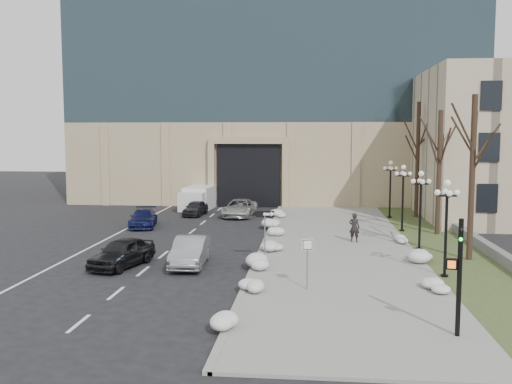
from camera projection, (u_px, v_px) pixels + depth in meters
The scene contains 34 objects.
ground at pixel (261, 312), 22.14m from camera, with size 160.00×160.00×0.00m, color black.
sidewalk at pixel (336, 244), 35.66m from camera, with size 9.00×40.00×0.12m, color gray.
curb at pixel (265, 242), 36.09m from camera, with size 0.30×40.00×0.14m, color gray.
grass_strip at pixel (443, 246), 35.03m from camera, with size 4.00×40.00×0.10m, color #374924.
stone_wall at pixel (468, 236), 36.78m from camera, with size 0.50×30.00×0.70m, color slate.
office_tower at pixel (278, 30), 63.62m from camera, with size 40.00×24.70×36.00m.
car_a at pixel (122, 253), 29.63m from camera, with size 1.78×4.42×1.51m, color black.
car_b at pixel (190, 252), 29.86m from camera, with size 1.60×4.59×1.51m, color #929499.
car_c at pixel (143, 218), 42.49m from camera, with size 1.84×4.52×1.31m, color #161C4F.
car_d at pixel (240, 208), 47.78m from camera, with size 2.38×5.17×1.44m, color silver.
car_e at pixel (195, 208), 48.45m from camera, with size 1.50×3.73×1.27m, color #2D2D32.
pedestrian at pixel (354, 227), 35.87m from camera, with size 0.67×0.44×1.84m, color black.
box_truck at pixel (200, 198), 52.73m from camera, with size 2.73×6.73×2.09m.
one_way_sign at pixel (268, 220), 30.37m from camera, with size 1.06×0.30×2.82m.
keep_sign at pixel (307, 253), 24.84m from camera, with size 0.49×0.20×2.35m.
traffic_signal at pixel (458, 280), 19.03m from camera, with size 0.71×0.94×4.11m.
snow_clump_a at pixel (231, 326), 19.67m from camera, with size 1.10×1.60×0.36m, color silver.
snow_clump_b at pixel (252, 288), 24.54m from camera, with size 1.10×1.60×0.36m, color silver.
snow_clump_c at pixel (257, 265), 28.82m from camera, with size 1.10×1.60×0.36m, color silver.
snow_clump_d at pixel (272, 247), 33.51m from camera, with size 1.10×1.60×0.36m, color silver.
snow_clump_e at pixel (272, 234), 37.72m from camera, with size 1.10×1.60×0.36m, color silver.
snow_clump_f at pixel (276, 224), 41.93m from camera, with size 1.10×1.60×0.36m, color silver.
snow_clump_g at pixel (280, 215), 46.86m from camera, with size 1.10×1.60×0.36m, color silver.
snow_clump_h at pixel (437, 286), 24.74m from camera, with size 1.10×1.60×0.36m, color silver.
snow_clump_i at pixel (423, 258), 30.45m from camera, with size 1.10×1.60×0.36m, color silver.
snow_clump_j at pixel (398, 239), 35.96m from camera, with size 1.10×1.60×0.36m, color silver.
snow_clump_k at pixel (273, 224), 41.79m from camera, with size 1.10×1.60×0.36m, color silver.
lamppost_a at pixel (446, 215), 26.96m from camera, with size 1.18×1.18×4.76m.
lamppost_b at pixel (421, 200), 33.40m from camera, with size 1.18×1.18×4.76m.
lamppost_c at pixel (403, 189), 39.84m from camera, with size 1.18×1.18×4.76m.
lamppost_d at pixel (390, 181), 46.27m from camera, with size 1.18×1.18×4.76m.
tree_near at pixel (473, 154), 30.43m from camera, with size 3.20×3.20×9.00m.
tree_mid at pixel (440, 155), 38.39m from camera, with size 3.20×3.20×8.50m.
tree_far at pixel (418, 143), 46.24m from camera, with size 3.20×3.20×9.50m.
Camera 1 is at (1.91, -21.47, 6.89)m, focal length 40.00 mm.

